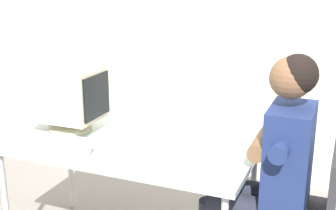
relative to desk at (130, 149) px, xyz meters
The scene contains 6 objects.
desk is the anchor object (origin of this frame).
crt_monitor 0.52m from the desk, behind, with size 0.40×0.32×0.40m.
keyboard 0.14m from the desk, behind, with size 0.17×0.44×0.03m.
office_chair 1.01m from the desk, ahead, with size 0.46×0.46×0.84m.
person_seated 0.81m from the desk, ahead, with size 0.69×0.57×1.32m.
desk_mug 0.34m from the desk, 112.23° to the right, with size 0.08×0.09×0.10m.
Camera 1 is at (1.15, -2.20, 1.69)m, focal length 48.20 mm.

